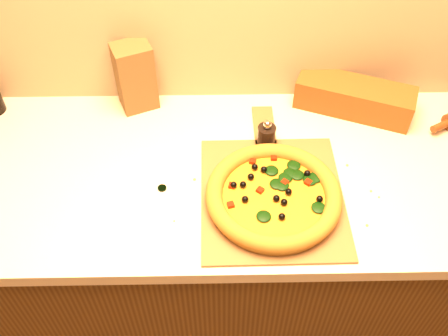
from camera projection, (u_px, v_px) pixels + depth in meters
cabinet at (230, 256)px, 1.77m from camera, size 2.80×0.65×0.86m
countertop at (232, 173)px, 1.43m from camera, size 2.84×0.68×0.04m
pizza_peel at (272, 191)px, 1.36m from camera, size 0.39×0.58×0.01m
pizza at (273, 196)px, 1.31m from camera, size 0.36×0.36×0.05m
bottle_cap at (162, 188)px, 1.37m from camera, size 0.02×0.02×0.01m
pepper_grinder at (266, 136)px, 1.45m from camera, size 0.05×0.05×0.10m
bread_bag at (354, 97)px, 1.55m from camera, size 0.37×0.24×0.10m
paper_bag at (135, 77)px, 1.52m from camera, size 0.14×0.12×0.22m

